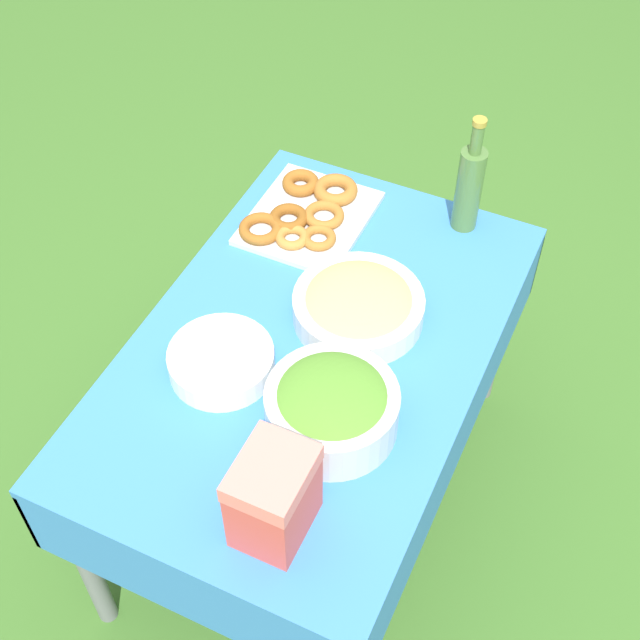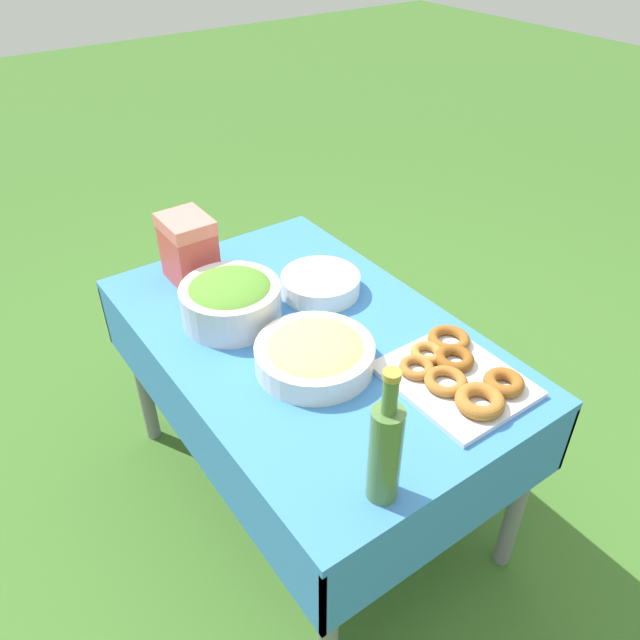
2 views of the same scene
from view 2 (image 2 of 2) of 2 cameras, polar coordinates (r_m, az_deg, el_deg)
ground_plane at (r=2.24m, az=-0.86°, el=-15.31°), size 14.00×14.00×0.00m
picnic_table at (r=1.82m, az=-1.02°, el=-3.76°), size 1.24×0.79×0.68m
salad_bowl at (r=1.80m, az=-8.16°, el=1.91°), size 0.29×0.29×0.13m
pasta_bowl at (r=1.62m, az=-0.51°, el=-3.07°), size 0.32×0.32×0.09m
donut_platter at (r=1.63m, az=12.43°, el=-4.92°), size 0.35×0.30×0.05m
plate_stack at (r=1.92m, az=0.04°, el=3.33°), size 0.24×0.24×0.06m
olive_oil_bottle at (r=1.27m, az=5.98°, el=-11.74°), size 0.07×0.07×0.34m
cooler_box at (r=1.98m, az=-11.92°, el=6.37°), size 0.17×0.13×0.22m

